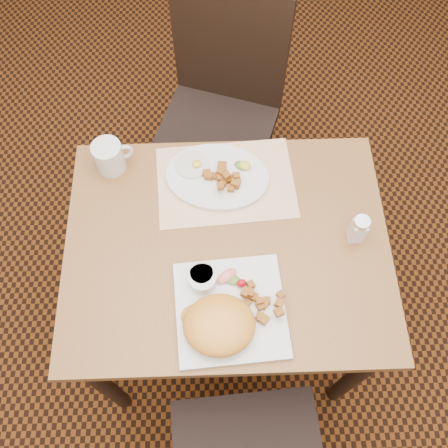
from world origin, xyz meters
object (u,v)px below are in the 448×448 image
table (227,260)px  coffee_mug (110,157)px  plate_square (230,310)px  plate_oval (217,177)px  chair_far (221,103)px  salt_shaker (358,229)px

table → coffee_mug: size_ratio=7.76×
plate_square → plate_oval: plate_oval is taller
table → chair_far: size_ratio=0.93×
plate_oval → salt_shaker: bearing=-28.6°
plate_oval → coffee_mug: bearing=169.9°
plate_oval → coffee_mug: size_ratio=2.63×
chair_far → plate_square: chair_far is taller
plate_square → salt_shaker: bearing=29.6°
chair_far → plate_oval: 0.52m
plate_square → chair_far: bearing=90.0°
table → coffee_mug: coffee_mug is taller
coffee_mug → plate_square: bearing=-53.9°
chair_far → salt_shaker: (0.35, -0.67, 0.26)m
table → plate_oval: plate_oval is taller
salt_shaker → coffee_mug: size_ratio=0.86×
plate_square → salt_shaker: (0.35, 0.20, 0.04)m
table → plate_oval: size_ratio=2.96×
chair_far → plate_square: 0.90m
coffee_mug → plate_oval: bearing=-10.1°
salt_shaker → table: bearing=-178.4°
chair_far → plate_oval: bearing=105.9°
table → salt_shaker: bearing=1.6°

